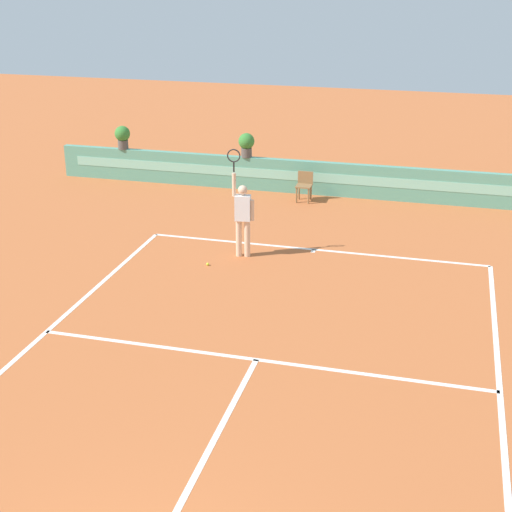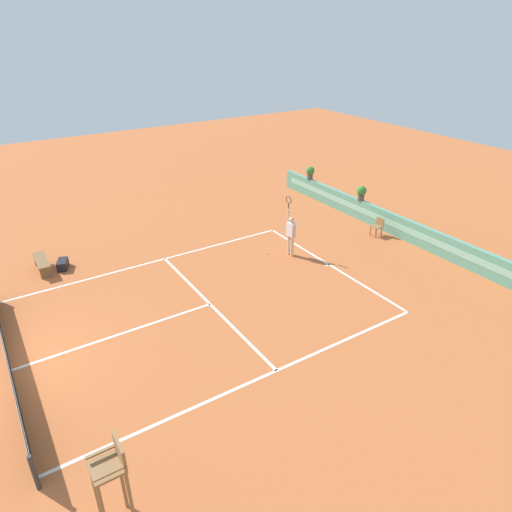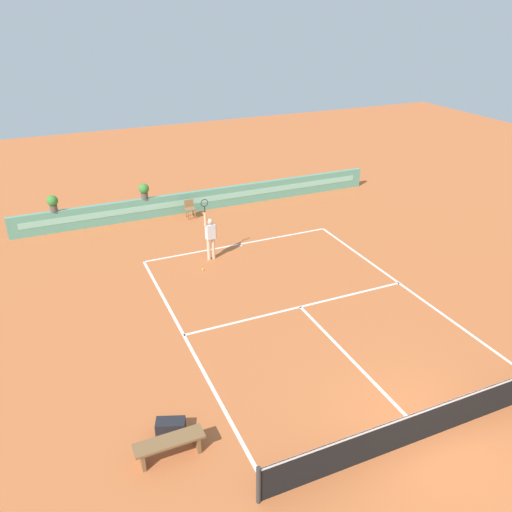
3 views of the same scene
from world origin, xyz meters
name	(u,v)px [view 1 (image 1 of 3)]	position (x,y,z in m)	size (l,w,h in m)	color
ground_plane	(250,371)	(0.00, 6.00, 0.00)	(60.00, 60.00, 0.00)	#BC6033
court_lines	(261,351)	(0.00, 6.72, 0.00)	(8.32, 11.94, 0.01)	white
back_wall_barrier	(343,180)	(0.00, 16.39, 0.50)	(18.00, 0.21, 1.00)	#599E84
ball_kid_chair	(304,185)	(-1.01, 15.66, 0.48)	(0.44, 0.44, 0.85)	olive
tennis_player	(243,214)	(-1.56, 11.06, 1.05)	(0.62, 0.26, 2.58)	beige
tennis_ball_near_baseline	(208,264)	(-2.18, 10.28, 0.03)	(0.07, 0.07, 0.07)	#CCE033
potted_plant_left	(246,143)	(-2.95, 16.39, 1.41)	(0.48, 0.48, 0.72)	#514C47
potted_plant_far_left	(123,136)	(-6.97, 16.39, 1.41)	(0.48, 0.48, 0.72)	#514C47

